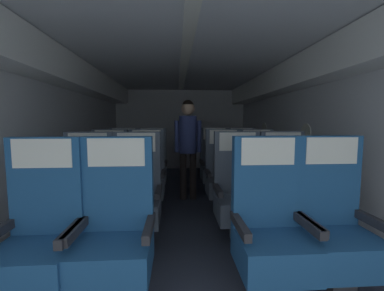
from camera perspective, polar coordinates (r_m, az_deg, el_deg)
The scene contains 19 objects.
ground at distance 3.56m, azimuth -1.52°, elevation -15.35°, with size 3.67×6.96×0.02m, color #2D3342.
fuselage_shell at distance 3.60m, azimuth -1.74°, elevation 10.33°, with size 3.55×6.61×2.16m.
seat_a_left_window at distance 2.03m, azimuth -31.87°, elevation -17.78°, with size 0.52×0.47×1.15m.
seat_a_left_aisle at distance 1.88m, azimuth -17.31°, elevation -19.06°, with size 0.52×0.47×1.15m.
seat_a_right_aisle at distance 2.17m, azimuth 30.31°, elevation -16.17°, with size 0.52×0.47×1.15m.
seat_a_right_window at distance 1.94m, azimuth 17.72°, elevation -18.27°, with size 0.52×0.47×1.15m.
seat_b_left_window at distance 2.81m, azimuth -23.24°, elevation -10.96°, with size 0.52×0.47×1.15m.
seat_b_left_aisle at distance 2.67m, azimuth -12.82°, elevation -11.50°, with size 0.52×0.47×1.15m.
seat_b_right_aisle at distance 2.89m, azimuth 20.72°, elevation -10.38°, with size 0.52×0.47×1.15m.
seat_b_right_window at distance 2.73m, azimuth 10.75°, elevation -11.05°, with size 0.52×0.47×1.15m.
seat_c_left_window at distance 3.59m, azimuth -18.72°, elevation -7.22°, with size 0.52×0.47×1.15m.
seat_c_left_aisle at distance 3.52m, azimuth -10.55°, elevation -7.29°, with size 0.52×0.47×1.15m.
seat_c_right_aisle at distance 3.66m, azimuth 15.00°, elevation -6.89°, with size 0.52×0.47×1.15m.
seat_c_right_window at distance 3.55m, azimuth 7.41°, elevation -7.13°, with size 0.52×0.47×1.15m.
seat_d_left_window at distance 4.43m, azimuth -15.63°, elevation -4.76°, with size 0.52×0.47×1.15m.
seat_d_left_aisle at distance 4.35m, azimuth -9.26°, elevation -4.82°, with size 0.52×0.47×1.15m.
seat_d_right_aisle at distance 4.48m, azimuth 11.60°, elevation -4.55°, with size 0.52×0.47×1.15m.
seat_d_right_window at distance 4.39m, azimuth 5.34°, elevation -4.67°, with size 0.52×0.47×1.15m.
flight_attendant at distance 3.93m, azimuth -0.94°, elevation 1.59°, with size 0.43×0.28×1.60m.
Camera 1 is at (-0.12, -0.04, 1.26)m, focal length 22.94 mm.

